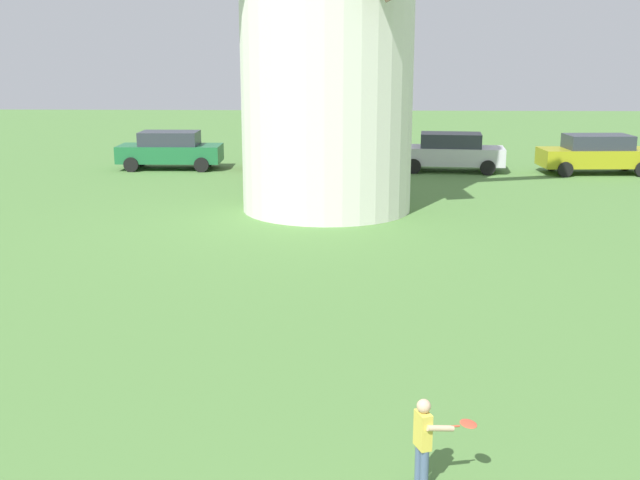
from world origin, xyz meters
The scene contains 5 objects.
player_far centered at (1.12, 3.56, 0.61)m, with size 0.74×0.35×1.07m.
parked_car_green centered at (-7.12, 27.44, 0.81)m, with size 4.25×1.92×1.56m.
parked_car_red centered at (-1.80, 27.59, 0.81)m, with size 4.41×2.13×1.56m.
parked_car_silver centered at (4.46, 27.18, 0.81)m, with size 4.46×2.24×1.56m.
parked_car_mustard centered at (10.24, 26.76, 0.81)m, with size 4.56×2.07×1.56m.
Camera 1 is at (0.20, -4.34, 4.82)m, focal length 43.29 mm.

